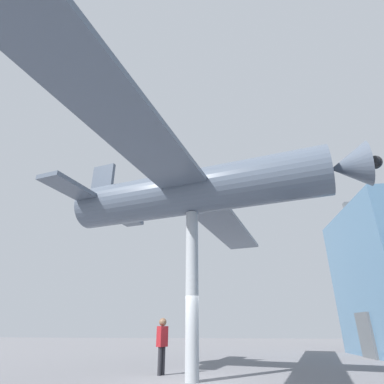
% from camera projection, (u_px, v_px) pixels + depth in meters
% --- Properties ---
extents(ground_plane, '(80.00, 80.00, 0.00)m').
position_uv_depth(ground_plane, '(192.00, 382.00, 9.12)').
color(ground_plane, slate).
extents(support_pylon_central, '(0.45, 0.45, 5.50)m').
position_uv_depth(support_pylon_central, '(192.00, 288.00, 10.26)').
color(support_pylon_central, '#999EA3').
rests_on(support_pylon_central, ground_plane).
extents(suspended_airplane, '(18.81, 11.88, 2.95)m').
position_uv_depth(suspended_airplane, '(197.00, 191.00, 11.69)').
color(suspended_airplane, '#4C5666').
rests_on(suspended_airplane, support_pylon_central).
extents(visitor_person, '(0.46, 0.39, 1.85)m').
position_uv_depth(visitor_person, '(162.00, 341.00, 10.89)').
color(visitor_person, '#232328').
rests_on(visitor_person, ground_plane).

